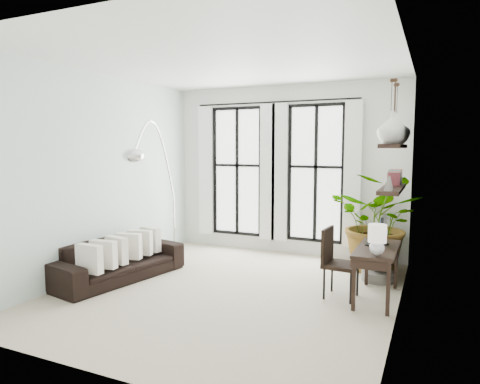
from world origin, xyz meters
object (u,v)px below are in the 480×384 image
Objects in this scene: desk at (377,251)px; buddha at (379,257)px; desk_chair at (335,258)px; arc_lamp at (155,154)px; plant at (380,222)px; sofa at (118,260)px.

desk reaches higher than buddha.
desk_chair is 0.38× the size of arc_lamp.
arc_lamp is 3.96m from buddha.
plant is 3.90m from arc_lamp.
sofa is 2.38× the size of buddha.
desk is 0.48× the size of arc_lamp.
plant is at bearing 79.77° from desk_chair.
arc_lamp is at bearing 176.79° from desk.
desk is 0.96m from buddha.
buddha reaches higher than sofa.
desk is 0.55m from desk_chair.
sofa is at bearing -156.75° from buddha.
desk_chair is 1.07× the size of buddha.
plant is 0.70m from buddha.
desk reaches higher than sofa.
buddha is at bearing -83.87° from plant.
sofa is at bearing -96.61° from arc_lamp.
arc_lamp is at bearing 4.41° from sofa.
plant reaches higher than desk_chair.
plant is at bearing -48.53° from sofa.
plant is 1.83× the size of buddha.
desk is at bearing -85.56° from buddha.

